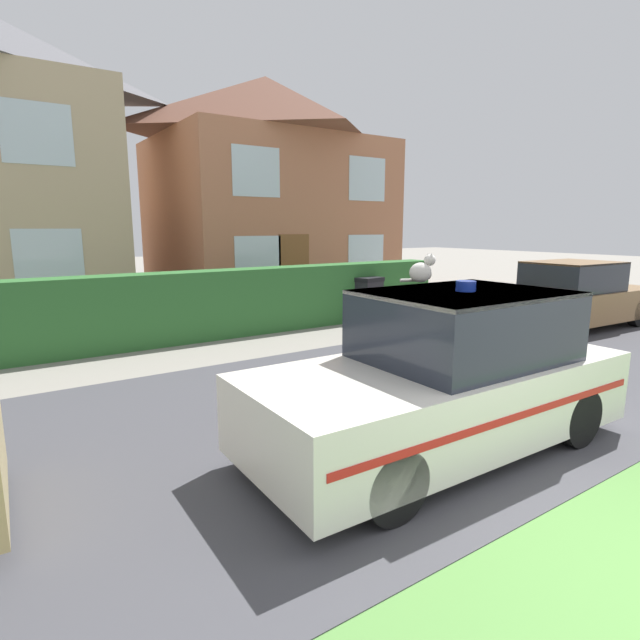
% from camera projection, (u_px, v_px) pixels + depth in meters
% --- Properties ---
extents(road_strip, '(28.00, 5.68, 0.01)m').
position_uv_depth(road_strip, '(345.00, 408.00, 6.43)').
color(road_strip, '#424247').
rests_on(road_strip, ground).
extents(garden_hedge, '(12.28, 0.68, 1.42)m').
position_uv_depth(garden_hedge, '(207.00, 305.00, 10.36)').
color(garden_hedge, '#2D662D').
rests_on(garden_hedge, ground).
extents(police_car, '(4.18, 1.79, 1.75)m').
position_uv_depth(police_car, '(446.00, 377.00, 5.17)').
color(police_car, black).
rests_on(police_car, road_strip).
extents(cat, '(0.29, 0.26, 0.29)m').
position_uv_depth(cat, '(422.00, 270.00, 4.95)').
color(cat, silver).
rests_on(cat, police_car).
extents(neighbour_car_near, '(4.63, 1.85, 1.52)m').
position_uv_depth(neighbour_car_near, '(573.00, 297.00, 11.44)').
color(neighbour_car_near, black).
rests_on(neighbour_car_near, road_strip).
extents(house_right, '(7.22, 6.15, 7.07)m').
position_uv_depth(house_right, '(267.00, 187.00, 16.65)').
color(house_right, '#A86B4C').
rests_on(house_right, ground).
extents(wheelie_bin, '(0.76, 0.75, 1.10)m').
position_uv_depth(wheelie_bin, '(366.00, 299.00, 12.26)').
color(wheelie_bin, black).
rests_on(wheelie_bin, ground).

